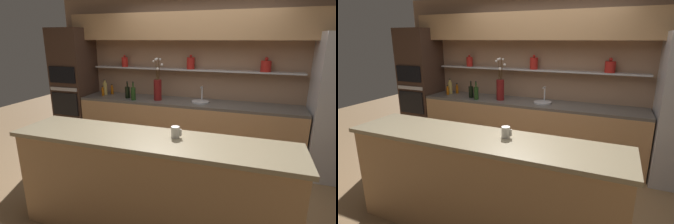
{
  "view_description": "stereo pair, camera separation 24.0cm",
  "coord_description": "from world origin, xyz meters",
  "views": [
    {
      "loc": [
        0.89,
        -2.78,
        1.9
      ],
      "look_at": [
        -0.14,
        0.27,
        1.0
      ],
      "focal_mm": 28.0,
      "sensor_mm": 36.0,
      "label": 1
    },
    {
      "loc": [
        1.11,
        -2.7,
        1.9
      ],
      "look_at": [
        -0.14,
        0.27,
        1.0
      ],
      "focal_mm": 28.0,
      "sensor_mm": 36.0,
      "label": 2
    }
  ],
  "objects": [
    {
      "name": "island_counter",
      "position": [
        0.0,
        -0.69,
        0.51
      ],
      "size": [
        2.7,
        0.61,
        1.02
      ],
      "color": "tan",
      "rests_on": "ground_plane"
    },
    {
      "name": "bottle_wine_5",
      "position": [
        -1.17,
        1.16,
        1.02
      ],
      "size": [
        0.08,
        0.08,
        0.29
      ],
      "color": "black",
      "rests_on": "back_counter_unit"
    },
    {
      "name": "bottle_sauce_0",
      "position": [
        -1.59,
        1.37,
        1.0
      ],
      "size": [
        0.05,
        0.05,
        0.19
      ],
      "color": "#9E4C0A",
      "rests_on": "back_counter_unit"
    },
    {
      "name": "oven_tower",
      "position": [
        -2.29,
        1.24,
        1.04
      ],
      "size": [
        0.62,
        0.64,
        2.09
      ],
      "color": "#3D281E",
      "rests_on": "ground_plane"
    },
    {
      "name": "sink_fixture",
      "position": [
        0.08,
        1.25,
        0.95
      ],
      "size": [
        0.28,
        0.28,
        0.25
      ],
      "color": "#B7B7BC",
      "rests_on": "back_counter_unit"
    },
    {
      "name": "back_wall_unit",
      "position": [
        -0.0,
        1.53,
        1.55
      ],
      "size": [
        5.2,
        0.44,
        2.6
      ],
      "color": "#937056",
      "rests_on": "ground_plane"
    },
    {
      "name": "bottle_sauce_2",
      "position": [
        -1.07,
        1.16,
        0.99
      ],
      "size": [
        0.06,
        0.06,
        0.18
      ],
      "color": "black",
      "rests_on": "back_counter_unit"
    },
    {
      "name": "bottle_sauce_3",
      "position": [
        -1.68,
        1.2,
        0.99
      ],
      "size": [
        0.05,
        0.05,
        0.18
      ],
      "color": "#9E4C0A",
      "rests_on": "back_counter_unit"
    },
    {
      "name": "back_counter_unit",
      "position": [
        -0.16,
        1.24,
        0.46
      ],
      "size": [
        3.59,
        0.62,
        0.92
      ],
      "color": "tan",
      "rests_on": "ground_plane"
    },
    {
      "name": "ground_plane",
      "position": [
        0.0,
        0.0,
        0.0
      ],
      "size": [
        12.0,
        12.0,
        0.0
      ],
      "primitive_type": "plane",
      "color": "olive"
    },
    {
      "name": "flower_vase",
      "position": [
        -0.62,
        1.18,
        1.12
      ],
      "size": [
        0.16,
        0.18,
        0.69
      ],
      "color": "maroon",
      "rests_on": "back_counter_unit"
    },
    {
      "name": "coffee_mug",
      "position": [
        0.23,
        -0.6,
        1.07
      ],
      "size": [
        0.1,
        0.08,
        0.1
      ],
      "color": "silver",
      "rests_on": "island_counter"
    },
    {
      "name": "bottle_spirit_4",
      "position": [
        -1.69,
        1.29,
        1.03
      ],
      "size": [
        0.07,
        0.07,
        0.28
      ],
      "color": "tan",
      "rests_on": "back_counter_unit"
    },
    {
      "name": "bottle_wine_1",
      "position": [
        -1.01,
        1.05,
        1.03
      ],
      "size": [
        0.08,
        0.08,
        0.31
      ],
      "color": "#193814",
      "rests_on": "back_counter_unit"
    }
  ]
}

